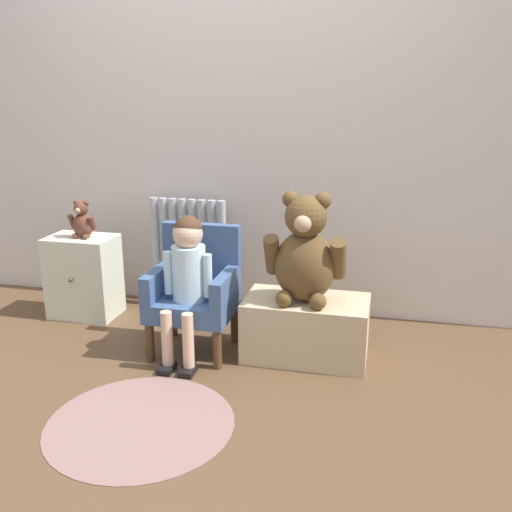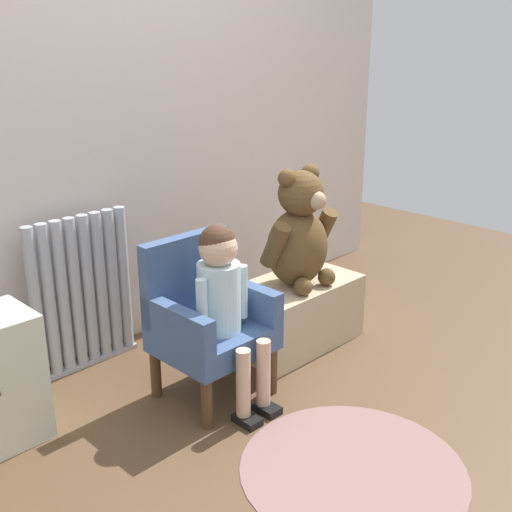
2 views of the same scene
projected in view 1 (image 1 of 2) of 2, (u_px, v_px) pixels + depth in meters
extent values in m
plane|color=brown|center=(166.00, 403.00, 2.52)|extent=(6.00, 6.00, 0.00)
cube|color=beige|center=(238.00, 112.00, 3.34)|extent=(3.80, 0.05, 2.40)
cylinder|color=#A3A8B3|center=(156.00, 251.00, 3.58)|extent=(0.05, 0.05, 0.67)
cylinder|color=#A3A8B3|center=(165.00, 251.00, 3.56)|extent=(0.05, 0.05, 0.67)
cylinder|color=#A3A8B3|center=(175.00, 252.00, 3.55)|extent=(0.05, 0.05, 0.67)
cylinder|color=#A3A8B3|center=(184.00, 252.00, 3.54)|extent=(0.05, 0.05, 0.67)
cylinder|color=#A3A8B3|center=(194.00, 253.00, 3.52)|extent=(0.05, 0.05, 0.67)
cylinder|color=#A3A8B3|center=(203.00, 254.00, 3.51)|extent=(0.05, 0.05, 0.67)
cylinder|color=#A3A8B3|center=(213.00, 254.00, 3.49)|extent=(0.05, 0.05, 0.67)
cylinder|color=#A3A8B3|center=(222.00, 255.00, 3.48)|extent=(0.05, 0.05, 0.67)
cube|color=#A3A8B3|center=(191.00, 305.00, 3.63)|extent=(0.50, 0.05, 0.02)
cube|color=beige|center=(84.00, 276.00, 3.44)|extent=(0.39, 0.27, 0.49)
sphere|color=#4C3823|center=(70.00, 280.00, 3.29)|extent=(0.02, 0.02, 0.02)
cube|color=#3C5581|center=(193.00, 305.00, 2.95)|extent=(0.42, 0.38, 0.10)
cube|color=#3C5581|center=(202.00, 255.00, 3.04)|extent=(0.42, 0.06, 0.35)
cube|color=#3C5581|center=(159.00, 281.00, 2.96)|extent=(0.06, 0.38, 0.14)
cube|color=#3C5581|center=(226.00, 286.00, 2.88)|extent=(0.06, 0.38, 0.14)
cylinder|color=#4C331E|center=(150.00, 342.00, 2.88)|extent=(0.04, 0.04, 0.21)
cylinder|color=#4C331E|center=(217.00, 349.00, 2.81)|extent=(0.04, 0.04, 0.21)
cylinder|color=#4C331E|center=(173.00, 318.00, 3.18)|extent=(0.04, 0.04, 0.21)
cylinder|color=#4C331E|center=(235.00, 324.00, 3.10)|extent=(0.04, 0.04, 0.21)
cylinder|color=silver|center=(189.00, 273.00, 2.86)|extent=(0.17, 0.17, 0.28)
sphere|color=#D8AD8E|center=(188.00, 234.00, 2.80)|extent=(0.15, 0.15, 0.15)
sphere|color=#472D1E|center=(188.00, 230.00, 2.80)|extent=(0.14, 0.14, 0.14)
cylinder|color=#D8AD8E|center=(167.00, 338.00, 2.77)|extent=(0.06, 0.06, 0.28)
cube|color=black|center=(167.00, 368.00, 2.80)|extent=(0.07, 0.11, 0.03)
cylinder|color=#D8AD8E|center=(188.00, 340.00, 2.75)|extent=(0.06, 0.06, 0.28)
cube|color=black|center=(188.00, 371.00, 2.77)|extent=(0.07, 0.11, 0.03)
cylinder|color=silver|center=(168.00, 273.00, 2.86)|extent=(0.04, 0.04, 0.22)
cylinder|color=silver|center=(208.00, 276.00, 2.82)|extent=(0.04, 0.04, 0.22)
cube|color=tan|center=(306.00, 328.00, 2.92)|extent=(0.62, 0.35, 0.31)
ellipsoid|color=brown|center=(305.00, 266.00, 2.81)|extent=(0.30, 0.26, 0.36)
sphere|color=brown|center=(306.00, 216.00, 2.73)|extent=(0.21, 0.21, 0.21)
sphere|color=tan|center=(303.00, 224.00, 2.64)|extent=(0.08, 0.08, 0.08)
sphere|color=brown|center=(291.00, 199.00, 2.73)|extent=(0.08, 0.08, 0.08)
sphere|color=brown|center=(323.00, 201.00, 2.70)|extent=(0.08, 0.08, 0.08)
cylinder|color=brown|center=(272.00, 255.00, 2.82)|extent=(0.08, 0.16, 0.22)
cylinder|color=brown|center=(338.00, 259.00, 2.75)|extent=(0.08, 0.16, 0.22)
sphere|color=brown|center=(284.00, 299.00, 2.77)|extent=(0.08, 0.08, 0.08)
sphere|color=brown|center=(318.00, 302.00, 2.73)|extent=(0.08, 0.08, 0.08)
ellipsoid|color=brown|center=(83.00, 225.00, 3.34)|extent=(0.12, 0.11, 0.14)
sphere|color=brown|center=(81.00, 208.00, 3.30)|extent=(0.08, 0.08, 0.08)
sphere|color=tan|center=(78.00, 211.00, 3.27)|extent=(0.03, 0.03, 0.03)
sphere|color=brown|center=(76.00, 203.00, 3.31)|extent=(0.03, 0.03, 0.03)
sphere|color=brown|center=(86.00, 203.00, 3.29)|extent=(0.03, 0.03, 0.03)
cylinder|color=brown|center=(72.00, 221.00, 3.34)|extent=(0.03, 0.06, 0.09)
cylinder|color=brown|center=(92.00, 223.00, 3.31)|extent=(0.03, 0.06, 0.09)
sphere|color=brown|center=(75.00, 236.00, 3.32)|extent=(0.03, 0.03, 0.03)
sphere|color=brown|center=(85.00, 237.00, 3.30)|extent=(0.03, 0.03, 0.03)
cylinder|color=#83625D|center=(140.00, 423.00, 2.36)|extent=(0.78, 0.78, 0.01)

